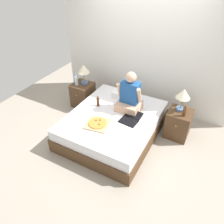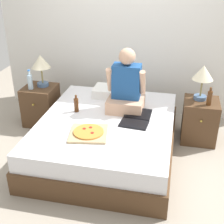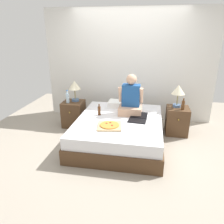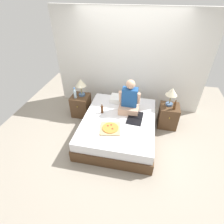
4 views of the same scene
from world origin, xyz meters
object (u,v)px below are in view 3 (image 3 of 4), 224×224
object	(u,v)px
water_bottle	(68,98)
nightstand_left	(74,114)
laptop	(138,119)
lamp_on_left_nightstand	(75,87)
lamp_on_right_nightstand	(178,91)
nightstand_right	(177,121)
person_seated	(131,100)
bed	(119,130)
beer_bottle_on_bed	(99,111)
pizza_box	(110,126)
beer_bottle	(183,105)

from	to	relation	value
water_bottle	nightstand_left	bearing A→B (deg)	48.35
laptop	lamp_on_left_nightstand	bearing A→B (deg)	156.60
lamp_on_left_nightstand	lamp_on_right_nightstand	bearing A→B (deg)	0.00
nightstand_right	person_seated	bearing A→B (deg)	-164.94
bed	nightstand_left	bearing A→B (deg)	152.67
person_seated	beer_bottle_on_bed	distance (m)	0.65
bed	nightstand_right	size ratio (longest dim) A/B	3.48
water_bottle	pizza_box	world-z (taller)	water_bottle
person_seated	pizza_box	xyz separation A→B (m)	(-0.29, -0.70, -0.27)
bed	lamp_on_left_nightstand	world-z (taller)	lamp_on_left_nightstand
pizza_box	beer_bottle_on_bed	bearing A→B (deg)	120.80
beer_bottle	lamp_on_right_nightstand	bearing A→B (deg)	123.69
bed	beer_bottle_on_bed	xyz separation A→B (m)	(-0.42, 0.13, 0.33)
water_bottle	laptop	distance (m)	1.61
nightstand_left	lamp_on_left_nightstand	xyz separation A→B (m)	(0.04, 0.05, 0.61)
person_seated	nightstand_right	bearing A→B (deg)	15.06
nightstand_right	beer_bottle	xyz separation A→B (m)	(0.07, -0.10, 0.38)
lamp_on_right_nightstand	nightstand_left	bearing A→B (deg)	-178.69
water_bottle	laptop	size ratio (longest dim) A/B	0.63
nightstand_right	beer_bottle_on_bed	bearing A→B (deg)	-163.69
bed	person_seated	world-z (taller)	person_seated
beer_bottle_on_bed	nightstand_left	bearing A→B (deg)	147.26
lamp_on_left_nightstand	beer_bottle_on_bed	xyz separation A→B (m)	(0.65, -0.50, -0.33)
water_bottle	laptop	xyz separation A→B (m)	(1.53, -0.47, -0.18)
nightstand_right	pizza_box	xyz separation A→B (m)	(-1.22, -0.95, 0.21)
water_bottle	beer_bottle_on_bed	size ratio (longest dim) A/B	1.25
water_bottle	lamp_on_right_nightstand	xyz separation A→B (m)	(2.27, 0.14, 0.22)
beer_bottle	person_seated	size ratio (longest dim) A/B	0.29
laptop	beer_bottle_on_bed	size ratio (longest dim) A/B	2.01
lamp_on_right_nightstand	laptop	size ratio (longest dim) A/B	1.02
bed	nightstand_left	distance (m)	1.25
water_bottle	lamp_on_right_nightstand	size ratio (longest dim) A/B	0.61
person_seated	bed	bearing A→B (deg)	-118.26
beer_bottle_on_bed	beer_bottle	bearing A→B (deg)	12.25
water_bottle	beer_bottle_on_bed	bearing A→B (deg)	-24.72
lamp_on_left_nightstand	lamp_on_right_nightstand	distance (m)	2.15
bed	nightstand_left	world-z (taller)	nightstand_left
person_seated	laptop	xyz separation A→B (m)	(0.17, -0.31, -0.27)
bed	beer_bottle_on_bed	bearing A→B (deg)	162.99
lamp_on_right_nightstand	person_seated	xyz separation A→B (m)	(-0.91, -0.30, -0.13)
bed	lamp_on_left_nightstand	xyz separation A→B (m)	(-1.07, 0.62, 0.66)
nightstand_right	beer_bottle	distance (m)	0.40
lamp_on_left_nightstand	lamp_on_right_nightstand	size ratio (longest dim) A/B	1.00
nightstand_right	lamp_on_right_nightstand	world-z (taller)	lamp_on_right_nightstand
bed	water_bottle	xyz separation A→B (m)	(-1.19, 0.48, 0.44)
lamp_on_left_nightstand	pizza_box	bearing A→B (deg)	-46.38
lamp_on_left_nightstand	pizza_box	xyz separation A→B (m)	(0.96, -1.00, -0.40)
nightstand_left	beer_bottle_on_bed	bearing A→B (deg)	-32.74
laptop	beer_bottle_on_bed	distance (m)	0.77
bed	water_bottle	size ratio (longest dim) A/B	7.07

